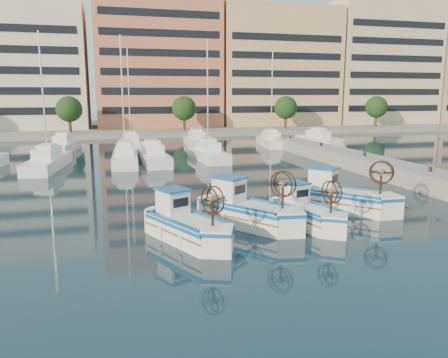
# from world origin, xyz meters

# --- Properties ---
(ground) EXTENTS (300.00, 300.00, 0.00)m
(ground) POSITION_xyz_m (0.00, 0.00, 0.00)
(ground) COLOR #17313D
(ground) RESTS_ON ground
(quay) EXTENTS (3.00, 60.00, 1.20)m
(quay) POSITION_xyz_m (13.00, 8.00, 0.60)
(quay) COLOR gray
(quay) RESTS_ON ground
(waterfront) EXTENTS (180.00, 40.00, 25.60)m
(waterfront) POSITION_xyz_m (9.23, 65.04, 11.10)
(waterfront) COLOR gray
(waterfront) RESTS_ON ground
(yacht_marina) EXTENTS (40.26, 22.79, 11.50)m
(yacht_marina) POSITION_xyz_m (-3.31, 27.68, 0.53)
(yacht_marina) COLOR white
(yacht_marina) RESTS_ON ground
(fishing_boat_a) EXTENTS (3.40, 4.54, 2.73)m
(fishing_boat_a) POSITION_xyz_m (-4.83, -0.57, 0.75)
(fishing_boat_a) COLOR white
(fishing_boat_a) RESTS_ON ground
(fishing_boat_b) EXTENTS (4.19, 4.71, 2.92)m
(fishing_boat_b) POSITION_xyz_m (-1.59, 0.93, 0.80)
(fishing_boat_b) COLOR white
(fishing_boat_b) RESTS_ON ground
(fishing_boat_c) EXTENTS (2.49, 4.16, 2.52)m
(fishing_boat_c) POSITION_xyz_m (1.27, 0.29, 0.69)
(fishing_boat_c) COLOR white
(fishing_boat_c) RESTS_ON ground
(fishing_boat_d) EXTENTS (4.45, 4.62, 2.94)m
(fishing_boat_d) POSITION_xyz_m (4.31, 2.31, 0.81)
(fishing_boat_d) COLOR white
(fishing_boat_d) RESTS_ON ground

